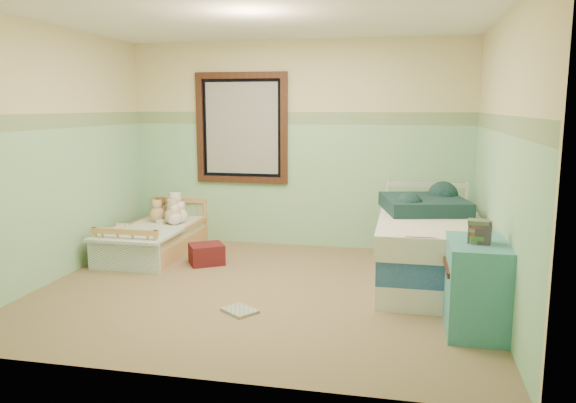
% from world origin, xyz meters
% --- Properties ---
extents(floor, '(4.20, 3.60, 0.02)m').
position_xyz_m(floor, '(0.00, 0.00, -0.01)').
color(floor, brown).
rests_on(floor, ground).
extents(ceiling, '(4.20, 3.60, 0.02)m').
position_xyz_m(ceiling, '(0.00, 0.00, 2.51)').
color(ceiling, white).
rests_on(ceiling, wall_back).
extents(wall_back, '(4.20, 0.04, 2.50)m').
position_xyz_m(wall_back, '(0.00, 1.80, 1.25)').
color(wall_back, beige).
rests_on(wall_back, floor).
extents(wall_front, '(4.20, 0.04, 2.50)m').
position_xyz_m(wall_front, '(0.00, -1.80, 1.25)').
color(wall_front, beige).
rests_on(wall_front, floor).
extents(wall_left, '(0.04, 3.60, 2.50)m').
position_xyz_m(wall_left, '(-2.10, 0.00, 1.25)').
color(wall_left, beige).
rests_on(wall_left, floor).
extents(wall_right, '(0.04, 3.60, 2.50)m').
position_xyz_m(wall_right, '(2.10, 0.00, 1.25)').
color(wall_right, beige).
rests_on(wall_right, floor).
extents(wainscot_mint, '(4.20, 0.01, 1.50)m').
position_xyz_m(wainscot_mint, '(0.00, 1.79, 0.75)').
color(wainscot_mint, '#8DC995').
rests_on(wainscot_mint, floor).
extents(border_strip, '(4.20, 0.01, 0.15)m').
position_xyz_m(border_strip, '(0.00, 1.79, 1.57)').
color(border_strip, '#3D714B').
rests_on(border_strip, wall_back).
extents(window_frame, '(1.16, 0.06, 1.36)m').
position_xyz_m(window_frame, '(-0.70, 1.76, 1.45)').
color(window_frame, black).
rests_on(window_frame, wall_back).
extents(window_blinds, '(0.92, 0.01, 1.12)m').
position_xyz_m(window_blinds, '(-0.70, 1.77, 1.45)').
color(window_blinds, '#B5B5B3').
rests_on(window_blinds, window_frame).
extents(toddler_bed_frame, '(0.76, 1.52, 0.20)m').
position_xyz_m(toddler_bed_frame, '(-1.56, 1.05, 0.10)').
color(toddler_bed_frame, tan).
rests_on(toddler_bed_frame, floor).
extents(toddler_mattress, '(0.69, 1.45, 0.12)m').
position_xyz_m(toddler_mattress, '(-1.56, 1.05, 0.26)').
color(toddler_mattress, white).
rests_on(toddler_mattress, toddler_bed_frame).
extents(patchwork_quilt, '(0.82, 0.76, 0.03)m').
position_xyz_m(patchwork_quilt, '(-1.56, 0.58, 0.33)').
color(patchwork_quilt, '#77B3D4').
rests_on(patchwork_quilt, toddler_mattress).
extents(plush_bed_brown, '(0.18, 0.18, 0.18)m').
position_xyz_m(plush_bed_brown, '(-1.71, 1.55, 0.41)').
color(plush_bed_brown, brown).
rests_on(plush_bed_brown, toddler_mattress).
extents(plush_bed_white, '(0.23, 0.23, 0.23)m').
position_xyz_m(plush_bed_white, '(-1.51, 1.55, 0.43)').
color(plush_bed_white, white).
rests_on(plush_bed_white, toddler_mattress).
extents(plush_bed_tan, '(0.19, 0.19, 0.19)m').
position_xyz_m(plush_bed_tan, '(-1.66, 1.33, 0.41)').
color(plush_bed_tan, '#D7B284').
rests_on(plush_bed_tan, toddler_mattress).
extents(plush_bed_dark, '(0.17, 0.17, 0.17)m').
position_xyz_m(plush_bed_dark, '(-1.43, 1.33, 0.40)').
color(plush_bed_dark, black).
rests_on(plush_bed_dark, toddler_mattress).
extents(plush_floor_cream, '(0.25, 0.25, 0.25)m').
position_xyz_m(plush_floor_cream, '(-1.58, 1.28, 0.12)').
color(plush_floor_cream, beige).
rests_on(plush_floor_cream, floor).
extents(plush_floor_tan, '(0.25, 0.25, 0.25)m').
position_xyz_m(plush_floor_tan, '(-1.92, 0.93, 0.13)').
color(plush_floor_tan, '#D7B284').
rests_on(plush_floor_tan, floor).
extents(twin_bed_frame, '(0.93, 1.85, 0.22)m').
position_xyz_m(twin_bed_frame, '(1.55, 0.56, 0.11)').
color(twin_bed_frame, silver).
rests_on(twin_bed_frame, floor).
extents(twin_boxspring, '(0.93, 1.85, 0.22)m').
position_xyz_m(twin_boxspring, '(1.55, 0.56, 0.33)').
color(twin_boxspring, navy).
rests_on(twin_boxspring, twin_bed_frame).
extents(twin_mattress, '(0.96, 1.89, 0.22)m').
position_xyz_m(twin_mattress, '(1.55, 0.56, 0.55)').
color(twin_mattress, silver).
rests_on(twin_mattress, twin_boxspring).
extents(teal_blanket, '(0.95, 0.99, 0.14)m').
position_xyz_m(teal_blanket, '(1.50, 0.86, 0.73)').
color(teal_blanket, black).
rests_on(teal_blanket, twin_mattress).
extents(dresser, '(0.44, 0.70, 0.70)m').
position_xyz_m(dresser, '(1.87, -0.59, 0.35)').
color(dresser, teal).
rests_on(dresser, floor).
extents(book_stack, '(0.18, 0.16, 0.16)m').
position_xyz_m(book_stack, '(1.87, -0.63, 0.79)').
color(book_stack, '#553131').
rests_on(book_stack, dresser).
extents(red_pillow, '(0.47, 0.45, 0.22)m').
position_xyz_m(red_pillow, '(-0.81, 0.73, 0.11)').
color(red_pillow, maroon).
rests_on(red_pillow, floor).
extents(floor_book, '(0.35, 0.34, 0.03)m').
position_xyz_m(floor_book, '(-0.03, -0.61, 0.01)').
color(floor_book, gold).
rests_on(floor_book, floor).
extents(extra_plush_0, '(0.17, 0.17, 0.17)m').
position_xyz_m(extra_plush_0, '(-1.39, 1.21, 0.40)').
color(extra_plush_0, white).
rests_on(extra_plush_0, toddler_mattress).
extents(extra_plush_1, '(0.21, 0.21, 0.21)m').
position_xyz_m(extra_plush_1, '(-1.41, 1.24, 0.42)').
color(extra_plush_1, '#D7B284').
rests_on(extra_plush_1, toddler_mattress).
extents(extra_plush_2, '(0.18, 0.18, 0.18)m').
position_xyz_m(extra_plush_2, '(-1.36, 1.33, 0.40)').
color(extra_plush_2, white).
rests_on(extra_plush_2, toddler_mattress).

